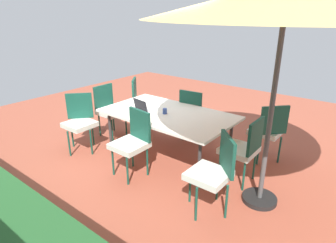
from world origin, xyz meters
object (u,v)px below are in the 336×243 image
(chair_east, at_px, (109,108))
(chair_west, at_px, (244,147))
(chair_southeast, at_px, (142,99))
(dining_table, at_px, (168,115))
(chair_northwest, at_px, (214,170))
(laptop, at_px, (144,109))
(chair_south, at_px, (194,112))
(chair_northeast, at_px, (80,120))
(cup, at_px, (165,111))
(patio_umbrella, at_px, (286,1))
(chair_north, at_px, (133,140))
(chair_southwest, at_px, (268,129))

(chair_east, height_order, chair_west, same)
(chair_east, xyz_separation_m, chair_southeast, (-0.05, -0.84, 0.00))
(dining_table, distance_m, chair_southeast, 1.58)
(chair_northwest, bearing_deg, dining_table, -167.08)
(chair_west, relative_size, laptop, 2.76)
(chair_southeast, bearing_deg, laptop, -172.54)
(chair_east, relative_size, chair_west, 1.00)
(chair_east, xyz_separation_m, chair_northwest, (-2.73, 0.77, 0.00))
(laptop, bearing_deg, dining_table, -144.07)
(chair_east, relative_size, chair_south, 1.00)
(chair_northeast, height_order, laptop, chair_northeast)
(chair_south, xyz_separation_m, cup, (0.01, 0.83, 0.24))
(chair_east, relative_size, chair_northeast, 1.00)
(chair_east, distance_m, cup, 1.41)
(cup, bearing_deg, chair_southeast, -32.90)
(patio_umbrella, relative_size, chair_east, 3.02)
(patio_umbrella, relative_size, laptop, 8.33)
(chair_south, distance_m, chair_north, 1.58)
(dining_table, xyz_separation_m, chair_northwest, (-1.33, 0.81, -0.15))
(chair_north, distance_m, cup, 0.78)
(chair_north, relative_size, chair_northwest, 1.00)
(chair_north, distance_m, chair_northwest, 1.35)
(chair_east, distance_m, chair_west, 2.74)
(chair_southeast, bearing_deg, chair_southwest, -127.21)
(chair_northeast, distance_m, chair_southeast, 1.58)
(patio_umbrella, distance_m, cup, 2.38)
(chair_east, height_order, chair_north, same)
(chair_east, xyz_separation_m, chair_south, (-1.40, -0.81, 0.00))
(laptop, bearing_deg, patio_umbrella, -173.50)
(chair_north, bearing_deg, chair_west, 38.12)
(cup, bearing_deg, chair_north, 89.84)
(chair_southwest, relative_size, cup, 11.05)
(patio_umbrella, xyz_separation_m, chair_west, (0.39, -0.26, -1.84))
(chair_northwest, height_order, cup, chair_northwest)
(patio_umbrella, bearing_deg, chair_southeast, -19.35)
(chair_north, relative_size, laptop, 2.76)
(chair_south, distance_m, chair_northwest, 2.07)
(chair_northeast, distance_m, laptop, 1.15)
(chair_southwest, height_order, chair_southeast, same)
(chair_northeast, distance_m, chair_northwest, 2.65)
(chair_northeast, height_order, chair_northwest, same)
(dining_table, bearing_deg, chair_west, 179.24)
(chair_southwest, distance_m, chair_east, 2.90)
(patio_umbrella, distance_m, chair_southwest, 2.18)
(chair_east, relative_size, chair_north, 1.00)
(chair_northeast, relative_size, chair_southeast, 1.00)
(dining_table, distance_m, chair_north, 0.82)
(chair_northeast, relative_size, chair_west, 1.00)
(chair_northwest, bearing_deg, chair_north, -135.86)
(chair_southeast, bearing_deg, chair_east, 138.80)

